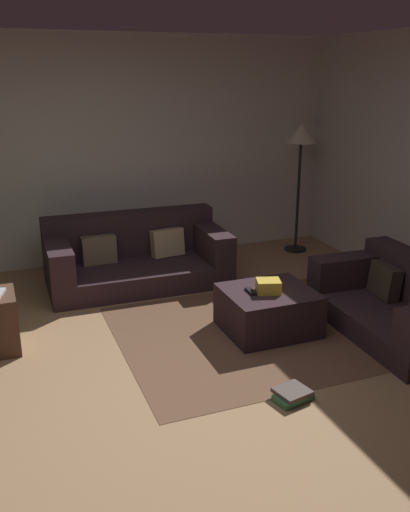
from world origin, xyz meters
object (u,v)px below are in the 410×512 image
Objects in this scene: tv_remote at (251,291)px; gift_box at (268,286)px; couch_right at (403,304)px; book_stack at (293,395)px; ottoman at (268,310)px; couch_left at (136,257)px; corner_lamp at (301,143)px.

gift_box is at bearing -17.32° from tv_remote.
book_stack is (-1.43, -0.61, -0.22)m from couch_right.
ottoman is at bearing 53.97° from gift_box.
tv_remote is at bearing 159.46° from gift_box.
ottoman is 0.26m from tv_remote.
couch_left is 9.49× the size of gift_box.
corner_lamp is (1.41, 1.96, 1.17)m from ottoman.
couch_left reaches higher than couch_right.
couch_right is at bearing 133.16° from couch_left.
tv_remote is (-0.14, 0.05, -0.04)m from gift_box.
corner_lamp reaches higher than couch_right.
corner_lamp reaches higher than ottoman.
ottoman is 0.25m from gift_box.
couch_left reaches higher than tv_remote.
corner_lamp is at bearing -5.69° from couch_right.
book_stack is at bearing -107.43° from gift_box.
couch_left is 1.79m from ottoman.
ottoman is (0.77, -1.61, -0.08)m from couch_left.
ottoman is 4.78× the size of tv_remote.
gift_box is at bearing -126.03° from ottoman.
ottoman is at bearing 116.64° from couch_left.
couch_left is at bearing -170.99° from corner_lamp.
book_stack is (0.43, -2.67, -0.23)m from couch_left.
corner_lamp is (2.19, 0.35, 1.09)m from couch_left.
couch_right reaches higher than book_stack.
couch_right is at bearing -19.97° from gift_box.
corner_lamp is at bearing -169.99° from couch_left.
tv_remote is at bearing 173.89° from ottoman.
couch_left is 2.77m from couch_right.
tv_remote is at bearing 111.86° from couch_left.
tv_remote is (-1.25, 0.46, 0.13)m from couch_right.
couch_left is 2.71m from book_stack.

